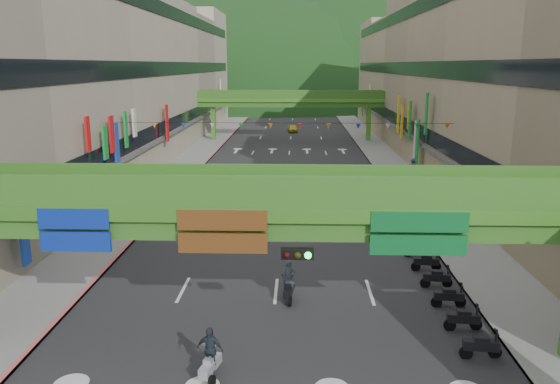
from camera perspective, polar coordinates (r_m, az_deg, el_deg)
road_slab at (r=63.31m, az=0.93°, el=3.54°), size 18.00×140.00×0.02m
sidewalk_left at (r=64.41m, az=-8.93°, el=3.60°), size 4.00×140.00×0.15m
sidewalk_right at (r=64.08m, az=10.83°, el=3.48°), size 4.00×140.00×0.15m
curb_left at (r=64.08m, az=-7.25°, el=3.62°), size 0.20×140.00×0.18m
curb_right at (r=63.81m, az=9.14°, el=3.52°), size 0.20×140.00×0.18m
building_row_left at (r=65.51m, az=-16.20°, el=11.66°), size 12.80×95.00×19.00m
building_row_right at (r=64.95m, az=18.26°, el=11.52°), size 12.80×95.00×19.00m
overpass_near at (r=18.59m, az=1.64°, el=-3.78°), size 28.00×12.27×7.10m
overpass_far at (r=77.58m, az=1.12°, el=9.33°), size 28.00×2.20×7.10m
hill_left at (r=173.47m, az=-3.51°, el=9.66°), size 168.00×140.00×112.00m
hill_right at (r=194.19m, az=9.07°, el=9.90°), size 208.00×176.00×128.00m
bunting_string at (r=42.67m, az=0.52°, el=6.91°), size 26.00×0.36×0.47m
scooter_rider_near at (r=25.26m, az=0.92°, el=-9.46°), size 0.67×1.60×1.96m
scooter_rider_mid at (r=49.04m, az=3.89°, el=1.79°), size 0.76×1.60×1.88m
scooter_rider_left at (r=19.56m, az=-7.34°, el=-16.48°), size 1.02×1.58×1.98m
scooter_rider_far at (r=39.86m, az=-6.39°, el=-0.79°), size 0.89×1.60×2.08m
parked_scooter_row at (r=26.92m, az=16.62°, el=-9.45°), size 1.60×11.57×1.08m
car_silver at (r=48.69m, az=-4.17°, el=1.44°), size 2.02×4.63×1.48m
car_yellow at (r=88.15m, az=1.32°, el=6.67°), size 1.78×3.71×1.22m
pedestrian_dark at (r=47.00m, az=12.62°, el=0.94°), size 1.13×0.99×1.83m
pedestrian_blue at (r=54.41m, az=13.72°, el=2.42°), size 0.80×0.55×1.63m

